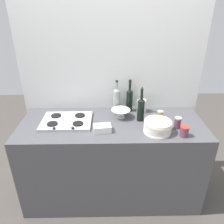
# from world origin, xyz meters

# --- Properties ---
(ground_plane) EXTENTS (6.00, 6.00, 0.00)m
(ground_plane) POSITION_xyz_m (0.00, 0.00, 0.00)
(ground_plane) COLOR #47423D
(ground_plane) RESTS_ON ground
(counter_block) EXTENTS (1.80, 0.70, 0.90)m
(counter_block) POSITION_xyz_m (0.00, 0.00, 0.45)
(counter_block) COLOR #4C4C51
(counter_block) RESTS_ON ground
(backsplash_panel) EXTENTS (1.90, 0.06, 2.39)m
(backsplash_panel) POSITION_xyz_m (0.00, 0.38, 1.20)
(backsplash_panel) COLOR white
(backsplash_panel) RESTS_ON ground
(stovetop_hob) EXTENTS (0.48, 0.37, 0.04)m
(stovetop_hob) POSITION_xyz_m (-0.44, 0.03, 0.91)
(stovetop_hob) COLOR #B2B2B7
(stovetop_hob) RESTS_ON counter_block
(plate_stack) EXTENTS (0.25, 0.25, 0.11)m
(plate_stack) POSITION_xyz_m (0.41, -0.17, 0.95)
(plate_stack) COLOR silver
(plate_stack) RESTS_ON counter_block
(wine_bottle_leftmost) EXTENTS (0.07, 0.07, 0.35)m
(wine_bottle_leftmost) POSITION_xyz_m (0.19, 0.27, 1.03)
(wine_bottle_leftmost) COLOR black
(wine_bottle_leftmost) RESTS_ON counter_block
(wine_bottle_mid_left) EXTENTS (0.07, 0.07, 0.35)m
(wine_bottle_mid_left) POSITION_xyz_m (0.05, 0.26, 1.04)
(wine_bottle_mid_left) COLOR gray
(wine_bottle_mid_left) RESTS_ON counter_block
(wine_bottle_mid_right) EXTENTS (0.07, 0.07, 0.33)m
(wine_bottle_mid_right) POSITION_xyz_m (0.28, 0.06, 1.03)
(wine_bottle_mid_right) COLOR black
(wine_bottle_mid_right) RESTS_ON counter_block
(mixing_bowl) EXTENTS (0.19, 0.19, 0.09)m
(mixing_bowl) POSITION_xyz_m (0.09, 0.12, 0.95)
(mixing_bowl) COLOR white
(mixing_bowl) RESTS_ON counter_block
(butter_dish) EXTENTS (0.17, 0.12, 0.06)m
(butter_dish) POSITION_xyz_m (-0.09, -0.15, 0.93)
(butter_dish) COLOR white
(butter_dish) RESTS_ON counter_block
(utensil_crock) EXTENTS (0.10, 0.10, 0.30)m
(utensil_crock) POSITION_xyz_m (0.32, 0.25, 0.98)
(utensil_crock) COLOR silver
(utensil_crock) RESTS_ON counter_block
(condiment_jar_front) EXTENTS (0.06, 0.06, 0.08)m
(condiment_jar_front) POSITION_xyz_m (0.49, 0.08, 0.94)
(condiment_jar_front) COLOR gold
(condiment_jar_front) RESTS_ON counter_block
(condiment_jar_rear) EXTENTS (0.06, 0.06, 0.11)m
(condiment_jar_rear) POSITION_xyz_m (0.61, -0.10, 0.95)
(condiment_jar_rear) COLOR #66384C
(condiment_jar_rear) RESTS_ON counter_block
(condiment_jar_spare) EXTENTS (0.08, 0.08, 0.10)m
(condiment_jar_spare) POSITION_xyz_m (0.63, -0.25, 0.95)
(condiment_jar_spare) COLOR #66384C
(condiment_jar_spare) RESTS_ON counter_block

